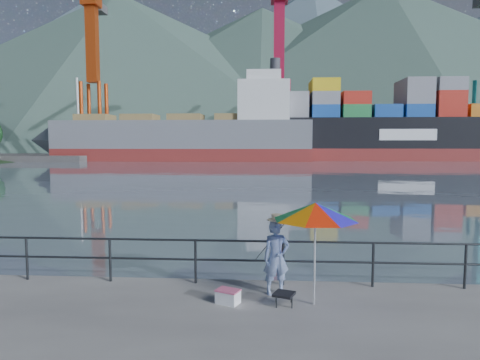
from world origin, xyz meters
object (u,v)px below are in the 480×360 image
cooler_bag (228,297)px  container_ship (408,128)px  fisherman (276,258)px  bulk_carrier (193,136)px  beach_umbrella (315,211)px

cooler_bag → container_ship: size_ratio=0.01×
fisherman → bulk_carrier: bearing=85.1°
fisherman → bulk_carrier: 70.40m
fisherman → container_ship: (26.45, 74.46, 5.01)m
cooler_bag → container_ship: 80.12m
container_ship → beach_umbrella: bearing=-108.9°
container_ship → fisherman: bearing=-109.6°
fisherman → container_ship: container_ship is taller
fisherman → bulk_carrier: bulk_carrier is taller
fisherman → beach_umbrella: (0.75, -0.55, 1.09)m
fisherman → container_ship: size_ratio=0.02×
bulk_carrier → container_ship: (40.22, 5.50, 1.60)m
cooler_bag → fisherman: bearing=55.8°
fisherman → cooler_bag: (-0.98, -0.61, -0.66)m
container_ship → cooler_bag: bearing=-110.1°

